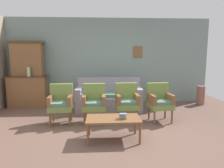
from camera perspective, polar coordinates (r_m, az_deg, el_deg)
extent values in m
plane|color=brown|center=(4.30, 1.14, -13.36)|extent=(7.68, 7.68, 0.00)
cube|color=gray|center=(6.62, -0.67, 6.38)|extent=(6.40, 0.06, 2.70)
cube|color=brown|center=(6.67, 7.18, 8.90)|extent=(0.28, 0.02, 0.36)
cube|color=brown|center=(6.69, -22.21, -2.01)|extent=(1.10, 0.52, 0.90)
cube|color=#462D1B|center=(6.62, -22.43, 1.95)|extent=(1.16, 0.55, 0.03)
cube|color=brown|center=(6.66, -22.46, 6.22)|extent=(0.90, 0.36, 0.95)
cube|color=#462D1B|center=(6.67, -22.71, 10.64)|extent=(0.99, 0.38, 0.08)
cylinder|color=#9AB98A|center=(6.40, -22.23, 3.15)|extent=(0.10, 0.10, 0.28)
cube|color=gray|center=(5.78, -0.85, -5.40)|extent=(1.83, 0.88, 0.42)
cube|color=gray|center=(6.00, -0.87, -0.48)|extent=(1.80, 0.24, 0.48)
cube|color=gray|center=(5.77, 7.31, -2.14)|extent=(0.20, 0.81, 0.24)
cube|color=gray|center=(5.76, -9.04, -2.18)|extent=(0.20, 0.81, 0.24)
cube|color=#4C705B|center=(5.70, 4.37, -2.92)|extent=(0.49, 0.58, 0.10)
cube|color=#4C705B|center=(5.68, -0.86, -2.95)|extent=(0.49, 0.58, 0.10)
cube|color=#4C705B|center=(5.70, -6.09, -2.95)|extent=(0.49, 0.58, 0.10)
cube|color=olive|center=(4.83, -14.11, -6.39)|extent=(0.54, 0.50, 0.12)
cube|color=#4C705B|center=(4.79, -14.18, -5.41)|extent=(0.45, 0.42, 0.10)
cube|color=olive|center=(4.96, -13.88, -2.55)|extent=(0.52, 0.12, 0.46)
cube|color=brown|center=(4.76, -11.56, -4.41)|extent=(0.10, 0.48, 0.22)
cube|color=brown|center=(4.83, -16.77, -4.43)|extent=(0.10, 0.48, 0.22)
cylinder|color=brown|center=(4.68, -11.78, -9.59)|extent=(0.04, 0.04, 0.32)
cylinder|color=brown|center=(4.75, -16.90, -9.53)|extent=(0.04, 0.04, 0.32)
cylinder|color=brown|center=(5.04, -11.30, -8.25)|extent=(0.04, 0.04, 0.32)
cylinder|color=brown|center=(5.11, -16.05, -8.22)|extent=(0.04, 0.04, 0.32)
cube|color=olive|center=(4.75, -5.01, -6.41)|extent=(0.52, 0.48, 0.12)
cube|color=#4C705B|center=(4.71, -5.03, -5.42)|extent=(0.44, 0.41, 0.10)
cube|color=olive|center=(4.88, -4.98, -2.51)|extent=(0.52, 0.10, 0.46)
cube|color=brown|center=(4.71, -2.35, -4.39)|extent=(0.08, 0.48, 0.22)
cube|color=brown|center=(4.72, -7.71, -4.42)|extent=(0.08, 0.48, 0.22)
cylinder|color=brown|center=(4.63, -2.41, -9.63)|extent=(0.04, 0.04, 0.32)
cylinder|color=brown|center=(4.64, -7.67, -9.65)|extent=(0.04, 0.04, 0.32)
cylinder|color=brown|center=(4.99, -2.47, -8.27)|extent=(0.04, 0.04, 0.32)
cylinder|color=brown|center=(5.00, -7.33, -8.29)|extent=(0.04, 0.04, 0.32)
cube|color=olive|center=(4.84, 4.29, -6.11)|extent=(0.53, 0.49, 0.12)
cube|color=#4C705B|center=(4.80, 4.34, -5.13)|extent=(0.45, 0.42, 0.10)
cube|color=olive|center=(4.97, 3.98, -2.29)|extent=(0.52, 0.11, 0.46)
cube|color=brown|center=(4.84, 6.90, -4.08)|extent=(0.09, 0.48, 0.22)
cube|color=brown|center=(4.77, 1.70, -4.20)|extent=(0.09, 0.48, 0.22)
cylinder|color=brown|center=(4.76, 7.15, -9.17)|extent=(0.04, 0.04, 0.32)
cylinder|color=brown|center=(4.70, 2.06, -9.36)|extent=(0.04, 0.04, 0.32)
cylinder|color=brown|center=(5.12, 6.28, -7.89)|extent=(0.04, 0.04, 0.32)
cylinder|color=brown|center=(5.06, 1.56, -8.04)|extent=(0.04, 0.04, 0.32)
cube|color=olive|center=(4.97, 13.34, -5.94)|extent=(0.56, 0.53, 0.12)
cube|color=#4C705B|center=(4.93, 13.47, -4.98)|extent=(0.48, 0.45, 0.10)
cube|color=olive|center=(5.09, 12.60, -2.23)|extent=(0.53, 0.15, 0.46)
cube|color=brown|center=(5.02, 15.74, -3.90)|extent=(0.13, 0.49, 0.22)
cube|color=brown|center=(4.85, 11.00, -4.15)|extent=(0.13, 0.49, 0.22)
cylinder|color=brown|center=(4.95, 16.37, -8.78)|extent=(0.04, 0.04, 0.32)
cylinder|color=brown|center=(4.79, 11.77, -9.20)|extent=(0.04, 0.04, 0.32)
cylinder|color=brown|center=(5.28, 14.60, -7.61)|extent=(0.04, 0.04, 0.32)
cylinder|color=brown|center=(5.13, 10.25, -7.95)|extent=(0.04, 0.04, 0.32)
cube|color=brown|center=(3.85, 0.34, -9.69)|extent=(1.00, 0.56, 0.04)
cylinder|color=brown|center=(4.14, -6.38, -11.47)|extent=(0.04, 0.04, 0.38)
cylinder|color=brown|center=(4.20, 6.51, -11.20)|extent=(0.04, 0.04, 0.38)
cylinder|color=brown|center=(3.70, -6.76, -14.02)|extent=(0.04, 0.04, 0.38)
cylinder|color=brown|center=(3.76, 7.81, -13.66)|extent=(0.04, 0.04, 0.38)
cube|color=tan|center=(3.80, 2.85, -9.43)|extent=(0.16, 0.08, 0.03)
cube|color=#618143|center=(3.77, 3.07, -9.20)|extent=(0.10, 0.09, 0.02)
cube|color=#6EA373|center=(3.78, 3.02, -8.84)|extent=(0.13, 0.09, 0.02)
cube|color=gray|center=(3.78, 2.91, -8.54)|extent=(0.13, 0.09, 0.02)
cube|color=slate|center=(3.75, 3.12, -8.35)|extent=(0.13, 0.09, 0.02)
cylinder|color=#885249|center=(7.02, 23.50, -2.89)|extent=(0.24, 0.24, 0.59)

